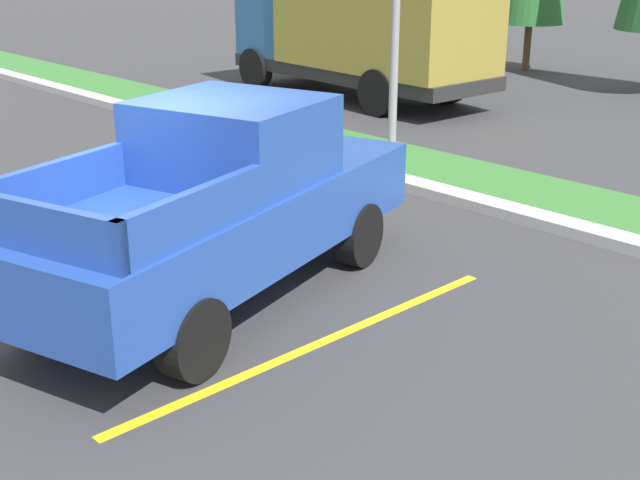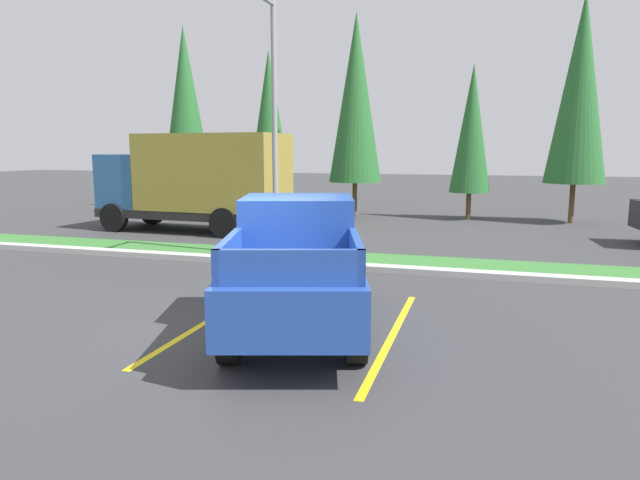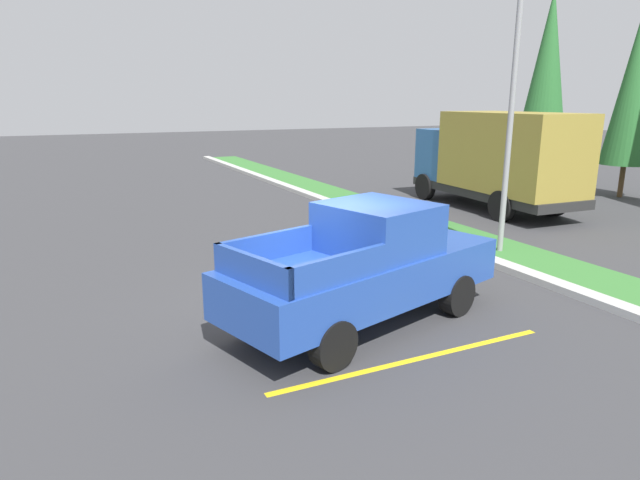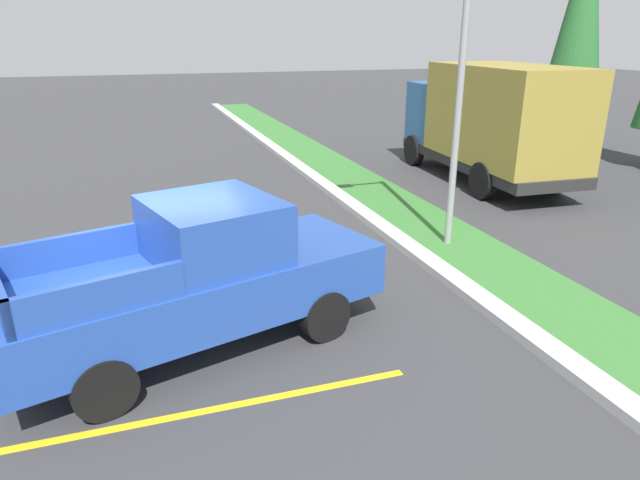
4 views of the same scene
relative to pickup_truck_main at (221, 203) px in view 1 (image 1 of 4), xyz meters
name	(u,v)px [view 1 (image 1 of 4)]	position (x,y,z in m)	size (l,w,h in m)	color
ground_plane	(147,286)	(-0.77, -0.50, -1.04)	(120.00, 120.00, 0.00)	#38383A
parking_line_near	(145,257)	(-1.54, -0.05, -1.04)	(0.12, 4.80, 0.01)	yellow
parking_line_far	(320,343)	(1.56, -0.05, -1.04)	(0.12, 4.80, 0.01)	yellow
curb_strip	(434,191)	(-0.77, 4.50, -0.97)	(56.00, 0.40, 0.15)	#B2B2AD
grass_median	(479,180)	(-0.77, 5.60, -1.01)	(56.00, 1.80, 0.06)	#387533
pickup_truck_main	(221,203)	(0.00, 0.00, 0.00)	(3.30, 5.54, 2.10)	black
cargo_truck_distant	(364,18)	(-6.90, 9.31, 0.81)	(6.91, 2.78, 3.40)	black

